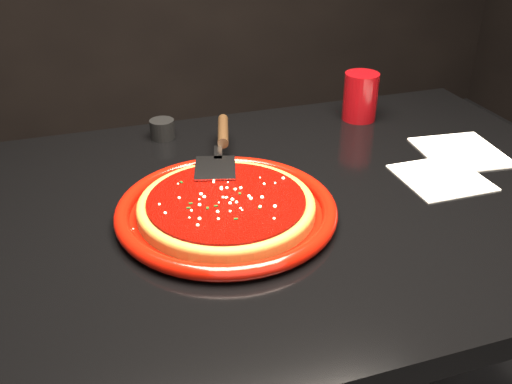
% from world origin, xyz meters
% --- Properties ---
extents(table, '(1.20, 0.80, 0.75)m').
position_xyz_m(table, '(0.00, 0.00, 0.38)').
color(table, black).
rests_on(table, floor).
extents(plate, '(0.41, 0.41, 0.03)m').
position_xyz_m(plate, '(-0.10, -0.03, 0.76)').
color(plate, '#700803').
rests_on(plate, table).
extents(pizza_crust, '(0.32, 0.32, 0.01)m').
position_xyz_m(pizza_crust, '(-0.10, -0.03, 0.77)').
color(pizza_crust, brown).
rests_on(pizza_crust, plate).
extents(pizza_crust_rim, '(0.32, 0.32, 0.02)m').
position_xyz_m(pizza_crust_rim, '(-0.10, -0.03, 0.77)').
color(pizza_crust_rim, brown).
rests_on(pizza_crust_rim, plate).
extents(pizza_sauce, '(0.29, 0.29, 0.01)m').
position_xyz_m(pizza_sauce, '(-0.10, -0.03, 0.78)').
color(pizza_sauce, '#690300').
rests_on(pizza_sauce, plate).
extents(parmesan_dusting, '(0.25, 0.25, 0.01)m').
position_xyz_m(parmesan_dusting, '(-0.10, -0.03, 0.79)').
color(parmesan_dusting, beige).
rests_on(parmesan_dusting, plate).
extents(basil_flecks, '(0.23, 0.23, 0.00)m').
position_xyz_m(basil_flecks, '(-0.10, -0.03, 0.79)').
color(basil_flecks, black).
rests_on(basil_flecks, plate).
extents(pizza_server, '(0.16, 0.31, 0.02)m').
position_xyz_m(pizza_server, '(-0.06, 0.15, 0.79)').
color(pizza_server, silver).
rests_on(pizza_server, plate).
extents(cup, '(0.10, 0.10, 0.11)m').
position_xyz_m(cup, '(0.30, 0.28, 0.80)').
color(cup, maroon).
rests_on(cup, table).
extents(napkin_a, '(0.15, 0.15, 0.00)m').
position_xyz_m(napkin_a, '(0.31, -0.02, 0.75)').
color(napkin_a, silver).
rests_on(napkin_a, table).
extents(napkin_b, '(0.17, 0.18, 0.00)m').
position_xyz_m(napkin_b, '(0.41, 0.06, 0.75)').
color(napkin_b, silver).
rests_on(napkin_b, table).
extents(ramekin, '(0.07, 0.07, 0.04)m').
position_xyz_m(ramekin, '(-0.14, 0.32, 0.77)').
color(ramekin, black).
rests_on(ramekin, table).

